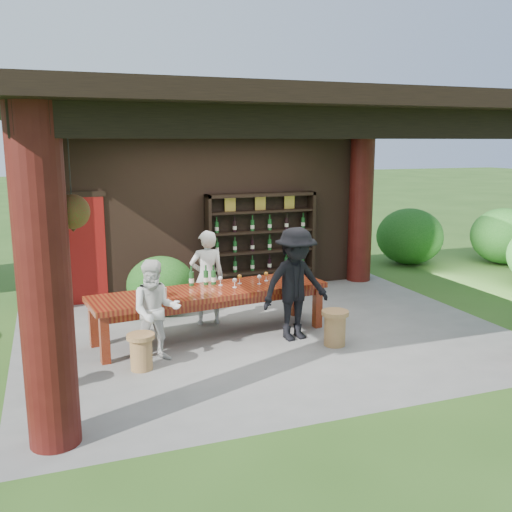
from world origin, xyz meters
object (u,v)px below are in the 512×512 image
object	(u,v)px
guest_woman	(156,311)
napkin_basket	(156,292)
stool_far_left	(53,372)
tasting_table	(211,296)
guest_man	(295,284)
stool_near_right	(335,327)
host	(207,277)
stool_near_left	(141,351)
wine_shelf	(261,242)

from	to	relation	value
guest_woman	napkin_basket	distance (m)	0.55
stool_far_left	napkin_basket	bearing A→B (deg)	35.49
napkin_basket	tasting_table	bearing A→B (deg)	10.86
guest_man	stool_far_left	bearing A→B (deg)	-177.26
stool_near_right	host	bearing A→B (deg)	131.95
stool_near_left	napkin_basket	xyz separation A→B (m)	(0.36, 0.77, 0.56)
guest_woman	stool_near_right	bearing A→B (deg)	-1.33
guest_woman	guest_man	xyz separation A→B (m)	(2.13, 0.15, 0.15)
guest_man	napkin_basket	bearing A→B (deg)	161.48
tasting_table	stool_near_left	size ratio (longest dim) A/B	7.67
tasting_table	napkin_basket	size ratio (longest dim) A/B	14.28
stool_far_left	guest_woman	world-z (taller)	guest_woman
stool_near_left	guest_man	bearing A→B (deg)	9.53
wine_shelf	stool_far_left	distance (m)	5.39
tasting_table	stool_near_right	bearing A→B (deg)	-32.03
stool_near_left	guest_woman	size ratio (longest dim) A/B	0.34
guest_woman	napkin_basket	size ratio (longest dim) A/B	5.41
stool_far_left	guest_woman	size ratio (longest dim) A/B	0.31
stool_near_left	guest_woman	xyz separation A→B (m)	(0.25, 0.24, 0.45)
stool_far_left	host	world-z (taller)	host
guest_man	napkin_basket	world-z (taller)	guest_man
wine_shelf	guest_man	world-z (taller)	wine_shelf
napkin_basket	host	bearing A→B (deg)	39.58
stool_near_right	napkin_basket	world-z (taller)	napkin_basket
tasting_table	napkin_basket	world-z (taller)	napkin_basket
wine_shelf	napkin_basket	bearing A→B (deg)	-135.59
stool_near_left	stool_near_right	size ratio (longest dim) A/B	0.92
tasting_table	host	xyz separation A→B (m)	(0.12, 0.64, 0.14)
guest_woman	wine_shelf	bearing A→B (deg)	54.23
stool_near_right	guest_woman	xyz separation A→B (m)	(-2.56, 0.31, 0.43)
stool_near_left	stool_near_right	distance (m)	2.81
guest_woman	guest_man	distance (m)	2.14
guest_woman	stool_far_left	bearing A→B (deg)	-153.93
stool_far_left	host	bearing A→B (deg)	37.19
guest_woman	napkin_basket	xyz separation A→B (m)	(0.11, 0.53, 0.12)
guest_woman	host	bearing A→B (deg)	56.48
stool_far_left	guest_man	xyz separation A→B (m)	(3.47, 0.66, 0.63)
stool_near_right	napkin_basket	bearing A→B (deg)	161.18
host	guest_man	xyz separation A→B (m)	(1.04, -1.18, 0.08)
stool_near_left	napkin_basket	bearing A→B (deg)	65.22
host	napkin_basket	world-z (taller)	host
wine_shelf	stool_near_left	bearing A→B (deg)	-131.62
wine_shelf	guest_man	xyz separation A→B (m)	(-0.53, -2.87, -0.13)
tasting_table	wine_shelf	bearing A→B (deg)	54.01
stool_near_left	tasting_table	bearing A→B (deg)	37.73
tasting_table	guest_man	distance (m)	1.30
stool_near_left	napkin_basket	size ratio (longest dim) A/B	1.86
guest_woman	stool_near_left	bearing A→B (deg)	-130.20
stool_far_left	napkin_basket	size ratio (longest dim) A/B	1.66
stool_far_left	guest_woman	distance (m)	1.51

